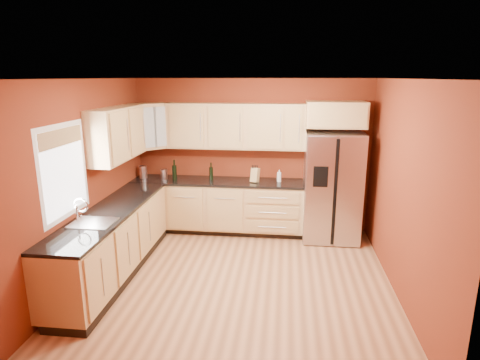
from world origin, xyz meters
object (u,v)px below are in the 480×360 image
object	(u,v)px
canister_left	(164,174)
soap_dispenser	(279,176)
refrigerator	(332,187)
knife_block	(255,175)
wine_bottle_a	(211,171)

from	to	relation	value
canister_left	soap_dispenser	world-z (taller)	soap_dispenser
canister_left	soap_dispenser	xyz separation A→B (m)	(1.95, 0.07, 0.01)
refrigerator	soap_dispenser	size ratio (longest dim) A/B	8.78
canister_left	soap_dispenser	distance (m)	1.95
refrigerator	knife_block	bearing A→B (deg)	178.29
refrigerator	soap_dispenser	xyz separation A→B (m)	(-0.86, 0.10, 0.13)
wine_bottle_a	soap_dispenser	world-z (taller)	wine_bottle_a
knife_block	soap_dispenser	bearing A→B (deg)	29.03
refrigerator	canister_left	xyz separation A→B (m)	(-2.81, 0.02, 0.12)
canister_left	soap_dispenser	bearing A→B (deg)	2.11
refrigerator	canister_left	world-z (taller)	refrigerator
knife_block	soap_dispenser	xyz separation A→B (m)	(0.40, 0.06, -0.02)
refrigerator	wine_bottle_a	distance (m)	2.02
wine_bottle_a	knife_block	world-z (taller)	wine_bottle_a
refrigerator	knife_block	distance (m)	1.27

